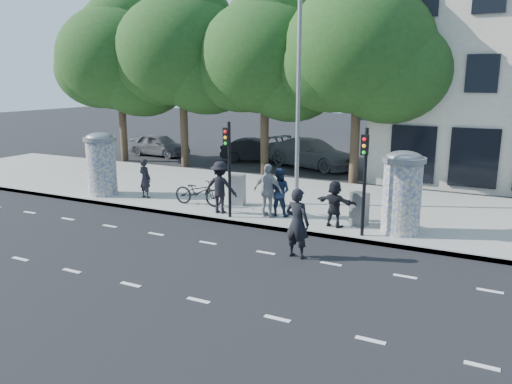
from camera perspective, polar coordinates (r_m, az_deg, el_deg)
The scene contains 26 objects.
ground at distance 14.58m, azimuth -8.46°, elevation -7.36°, with size 120.00×120.00×0.00m, color black.
sidewalk at distance 20.86m, azimuth 3.42°, elevation -0.82°, with size 40.00×8.00×0.15m, color gray.
curb at distance 17.42m, azimuth -1.75°, elevation -3.58°, with size 40.00×0.10×0.16m, color slate.
lane_dash_near at distance 12.98m, azimuth -14.12°, elevation -10.23°, with size 32.00×0.12×0.01m, color silver.
lane_dash_far at distance 15.67m, azimuth -5.51°, elevation -5.81°, with size 32.00×0.12×0.01m, color silver.
ad_column_left at distance 22.06m, azimuth -17.26°, elevation 3.25°, with size 1.36×1.36×2.65m.
ad_column_right at distance 16.44m, azimuth 16.36°, elevation 0.16°, with size 1.36×1.36×2.65m.
traffic_pole_near at distance 17.43m, azimuth -3.16°, elevation 3.69°, with size 0.22×0.31×3.40m.
traffic_pole_far at distance 15.64m, azimuth 12.30°, elevation 2.35°, with size 0.22×0.31×3.40m.
street_lamp at distance 19.16m, azimuth 4.81°, elevation 12.20°, with size 0.25×0.93×8.00m.
tree_far_left at distance 31.62m, azimuth -15.39°, elevation 14.59°, with size 7.20×7.20×9.26m.
tree_mid_left at distance 28.84m, azimuth -8.50°, elevation 15.72°, with size 7.20×7.20×9.57m.
tree_near_left at distance 26.47m, azimuth 1.02°, elevation 15.17°, with size 6.80×6.80×8.97m.
tree_center at distance 24.34m, azimuth 11.67°, elevation 15.70°, with size 7.00×7.00×9.30m.
ped_b at distance 21.08m, azimuth -12.56°, elevation 1.52°, with size 0.60×0.39×1.63m, color black.
ped_c at distance 17.91m, azimuth 2.65°, elevation 0.01°, with size 0.85×0.66×1.75m, color #19273F.
ped_d at distance 18.29m, azimuth -4.11°, elevation 0.54°, with size 1.24×0.71×1.92m, color black.
ped_e at distance 17.71m, azimuth 1.41°, elevation 0.15°, with size 1.12×0.64×1.92m, color gray.
ped_f at distance 16.77m, azimuth 8.97°, elevation -1.35°, with size 1.45×0.52×1.56m, color black.
man_road at distance 14.15m, azimuth 4.74°, elevation -3.56°, with size 0.74×0.49×2.03m, color black.
bicycle at distance 19.55m, azimuth -6.60°, elevation 0.04°, with size 2.06×0.72×1.08m, color black.
cabinet_left at distance 19.48m, azimuth -2.14°, elevation 0.24°, with size 0.57×0.42×1.19m, color gray.
cabinet_right at distance 17.11m, azimuth 11.72°, elevation -1.92°, with size 0.54×0.39×1.13m, color slate.
car_left at distance 33.52m, azimuth -11.02°, elevation 5.33°, with size 4.29×1.73×1.46m, color #54555B.
car_mid at distance 30.75m, azimuth -0.05°, elevation 4.82°, with size 4.20×1.47×1.38m, color black.
car_right at distance 28.83m, azimuth 6.37°, elevation 4.45°, with size 5.62×2.29×1.63m, color #5C6064.
Camera 1 is at (7.98, -11.12, 5.02)m, focal length 35.00 mm.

